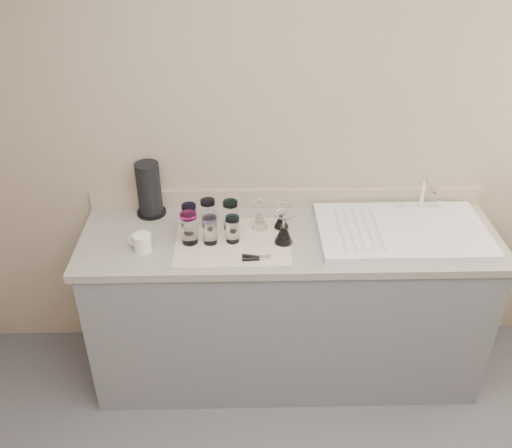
{
  "coord_description": "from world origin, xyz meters",
  "views": [
    {
      "loc": [
        -0.22,
        -1.13,
        2.45
      ],
      "look_at": [
        -0.17,
        1.15,
        1.0
      ],
      "focal_mm": 40.0,
      "sensor_mm": 36.0,
      "label": 1
    }
  ],
  "objects_px": {
    "tumbler_teal": "(189,217)",
    "tumbler_lavender": "(233,229)",
    "tumbler_purple": "(230,215)",
    "paper_towel_roll": "(149,190)",
    "sink_unit": "(402,230)",
    "goblet_back_right": "(281,219)",
    "goblet_back_left": "(259,219)",
    "can_opener": "(256,258)",
    "tumbler_blue": "(210,230)",
    "white_mug": "(142,243)",
    "tumbler_magenta": "(189,228)",
    "goblet_front_right": "(284,232)",
    "tumbler_cyan": "(208,213)"
  },
  "relations": [
    {
      "from": "tumbler_blue",
      "to": "tumbler_teal",
      "type": "bearing_deg",
      "value": 132.82
    },
    {
      "from": "sink_unit",
      "to": "goblet_back_left",
      "type": "xyz_separation_m",
      "value": [
        -0.7,
        0.06,
        0.04
      ]
    },
    {
      "from": "tumbler_teal",
      "to": "tumbler_lavender",
      "type": "distance_m",
      "value": 0.24
    },
    {
      "from": "paper_towel_roll",
      "to": "tumbler_purple",
      "type": "bearing_deg",
      "value": -21.01
    },
    {
      "from": "goblet_back_right",
      "to": "white_mug",
      "type": "relative_size",
      "value": 1.03
    },
    {
      "from": "tumbler_cyan",
      "to": "goblet_back_left",
      "type": "relative_size",
      "value": 1.01
    },
    {
      "from": "tumbler_teal",
      "to": "tumbler_cyan",
      "type": "relative_size",
      "value": 0.97
    },
    {
      "from": "can_opener",
      "to": "paper_towel_roll",
      "type": "distance_m",
      "value": 0.7
    },
    {
      "from": "tumbler_cyan",
      "to": "white_mug",
      "type": "xyz_separation_m",
      "value": [
        -0.3,
        -0.2,
        -0.04
      ]
    },
    {
      "from": "tumbler_blue",
      "to": "white_mug",
      "type": "relative_size",
      "value": 1.1
    },
    {
      "from": "tumbler_lavender",
      "to": "goblet_back_right",
      "type": "relative_size",
      "value": 1.03
    },
    {
      "from": "goblet_front_right",
      "to": "can_opener",
      "type": "relative_size",
      "value": 1.21
    },
    {
      "from": "goblet_back_right",
      "to": "tumbler_magenta",
      "type": "bearing_deg",
      "value": -164.34
    },
    {
      "from": "tumbler_purple",
      "to": "goblet_back_left",
      "type": "height_order",
      "value": "tumbler_purple"
    },
    {
      "from": "can_opener",
      "to": "paper_towel_roll",
      "type": "height_order",
      "value": "paper_towel_roll"
    },
    {
      "from": "tumbler_magenta",
      "to": "tumbler_blue",
      "type": "height_order",
      "value": "tumbler_magenta"
    },
    {
      "from": "goblet_back_left",
      "to": "paper_towel_roll",
      "type": "height_order",
      "value": "paper_towel_roll"
    },
    {
      "from": "goblet_back_right",
      "to": "paper_towel_roll",
      "type": "relative_size",
      "value": 0.46
    },
    {
      "from": "sink_unit",
      "to": "tumbler_teal",
      "type": "relative_size",
      "value": 5.79
    },
    {
      "from": "tumbler_purple",
      "to": "white_mug",
      "type": "distance_m",
      "value": 0.45
    },
    {
      "from": "tumbler_lavender",
      "to": "tumbler_purple",
      "type": "bearing_deg",
      "value": 95.63
    },
    {
      "from": "tumbler_magenta",
      "to": "paper_towel_roll",
      "type": "bearing_deg",
      "value": 127.98
    },
    {
      "from": "tumbler_magenta",
      "to": "goblet_back_left",
      "type": "relative_size",
      "value": 1.12
    },
    {
      "from": "tumbler_cyan",
      "to": "goblet_back_right",
      "type": "bearing_deg",
      "value": -3.4
    },
    {
      "from": "tumbler_blue",
      "to": "goblet_back_left",
      "type": "relative_size",
      "value": 0.98
    },
    {
      "from": "tumbler_lavender",
      "to": "paper_towel_roll",
      "type": "xyz_separation_m",
      "value": [
        -0.43,
        0.28,
        0.06
      ]
    },
    {
      "from": "goblet_back_left",
      "to": "can_opener",
      "type": "height_order",
      "value": "goblet_back_left"
    },
    {
      "from": "goblet_back_left",
      "to": "goblet_front_right",
      "type": "relative_size",
      "value": 0.89
    },
    {
      "from": "tumbler_purple",
      "to": "paper_towel_roll",
      "type": "relative_size",
      "value": 0.52
    },
    {
      "from": "tumbler_purple",
      "to": "goblet_back_left",
      "type": "xyz_separation_m",
      "value": [
        0.14,
        0.0,
        -0.03
      ]
    },
    {
      "from": "goblet_back_left",
      "to": "white_mug",
      "type": "relative_size",
      "value": 1.13
    },
    {
      "from": "goblet_back_right",
      "to": "can_opener",
      "type": "xyz_separation_m",
      "value": [
        -0.13,
        -0.27,
        -0.04
      ]
    },
    {
      "from": "tumbler_lavender",
      "to": "tumbler_teal",
      "type": "bearing_deg",
      "value": 153.68
    },
    {
      "from": "can_opener",
      "to": "goblet_back_right",
      "type": "bearing_deg",
      "value": 64.46
    },
    {
      "from": "tumbler_magenta",
      "to": "tumbler_purple",
      "type": "bearing_deg",
      "value": 32.9
    },
    {
      "from": "tumbler_purple",
      "to": "goblet_front_right",
      "type": "bearing_deg",
      "value": -27.44
    },
    {
      "from": "tumbler_teal",
      "to": "can_opener",
      "type": "relative_size",
      "value": 1.06
    },
    {
      "from": "tumbler_magenta",
      "to": "goblet_back_left",
      "type": "bearing_deg",
      "value": 20.42
    },
    {
      "from": "tumbler_cyan",
      "to": "can_opener",
      "type": "relative_size",
      "value": 1.09
    },
    {
      "from": "goblet_back_right",
      "to": "goblet_back_left",
      "type": "bearing_deg",
      "value": 179.9
    },
    {
      "from": "tumbler_lavender",
      "to": "tumbler_magenta",
      "type": "bearing_deg",
      "value": -178.49
    },
    {
      "from": "paper_towel_roll",
      "to": "tumbler_blue",
      "type": "bearing_deg",
      "value": -41.97
    },
    {
      "from": "can_opener",
      "to": "white_mug",
      "type": "relative_size",
      "value": 1.05
    },
    {
      "from": "sink_unit",
      "to": "tumbler_cyan",
      "type": "bearing_deg",
      "value": 175.02
    },
    {
      "from": "white_mug",
      "to": "tumbler_lavender",
      "type": "bearing_deg",
      "value": 7.47
    },
    {
      "from": "goblet_back_left",
      "to": "can_opener",
      "type": "distance_m",
      "value": 0.28
    },
    {
      "from": "sink_unit",
      "to": "goblet_back_right",
      "type": "bearing_deg",
      "value": 174.05
    },
    {
      "from": "goblet_back_right",
      "to": "goblet_front_right",
      "type": "distance_m",
      "value": 0.13
    },
    {
      "from": "tumbler_cyan",
      "to": "goblet_back_right",
      "type": "relative_size",
      "value": 1.11
    },
    {
      "from": "tumbler_magenta",
      "to": "can_opener",
      "type": "height_order",
      "value": "tumbler_magenta"
    }
  ]
}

